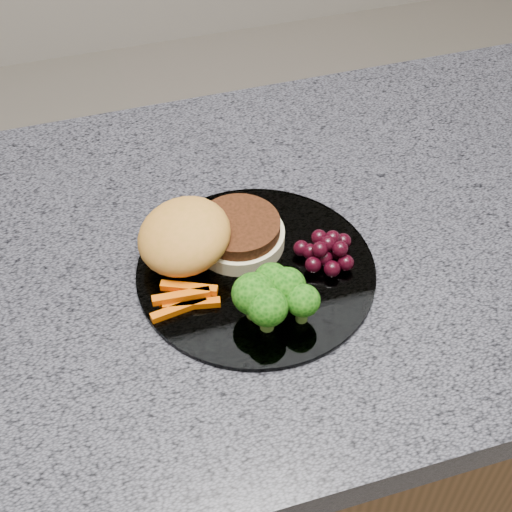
{
  "coord_description": "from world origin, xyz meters",
  "views": [
    {
      "loc": [
        -0.18,
        -0.53,
        1.48
      ],
      "look_at": [
        -0.04,
        -0.04,
        0.93
      ],
      "focal_mm": 50.0,
      "sensor_mm": 36.0,
      "label": 1
    }
  ],
  "objects_px": {
    "island_cabinet": "(270,443)",
    "grape_bunch": "(327,251)",
    "burger": "(204,238)",
    "plate": "(256,270)"
  },
  "relations": [
    {
      "from": "plate",
      "to": "island_cabinet",
      "type": "bearing_deg",
      "value": 48.35
    },
    {
      "from": "island_cabinet",
      "to": "burger",
      "type": "xyz_separation_m",
      "value": [
        -0.08,
        -0.0,
        0.5
      ]
    },
    {
      "from": "island_cabinet",
      "to": "burger",
      "type": "relative_size",
      "value": 6.51
    },
    {
      "from": "island_cabinet",
      "to": "grape_bunch",
      "type": "relative_size",
      "value": 18.13
    },
    {
      "from": "burger",
      "to": "grape_bunch",
      "type": "relative_size",
      "value": 2.79
    },
    {
      "from": "plate",
      "to": "grape_bunch",
      "type": "distance_m",
      "value": 0.08
    },
    {
      "from": "burger",
      "to": "island_cabinet",
      "type": "bearing_deg",
      "value": -12.7
    },
    {
      "from": "island_cabinet",
      "to": "plate",
      "type": "xyz_separation_m",
      "value": [
        -0.04,
        -0.04,
        0.47
      ]
    },
    {
      "from": "island_cabinet",
      "to": "grape_bunch",
      "type": "xyz_separation_m",
      "value": [
        0.04,
        -0.05,
        0.49
      ]
    },
    {
      "from": "island_cabinet",
      "to": "grape_bunch",
      "type": "bearing_deg",
      "value": -49.1
    }
  ]
}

